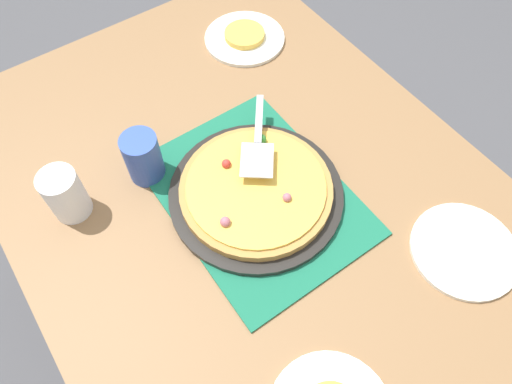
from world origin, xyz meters
The scene contains 11 objects.
ground_plane centered at (0.00, 0.00, 0.00)m, with size 8.00×8.00×0.00m, color #4C4C51.
dining_table centered at (0.00, 0.00, 0.64)m, with size 1.40×1.00×0.75m.
placemat centered at (0.00, 0.00, 0.75)m, with size 0.48×0.36×0.01m, color #196B4C.
pizza_pan centered at (0.00, 0.00, 0.76)m, with size 0.38×0.38×0.01m, color black.
pizza centered at (0.00, 0.00, 0.78)m, with size 0.33×0.33×0.05m.
plate_near_left centered at (0.43, -0.27, 0.76)m, with size 0.22×0.22×0.01m, color white.
plate_side centered at (-0.35, -0.27, 0.76)m, with size 0.22×0.22×0.01m, color white.
served_slice_left centered at (0.43, -0.27, 0.77)m, with size 0.11×0.11×0.02m, color #EAB747.
cup_near centered at (0.20, 0.34, 0.81)m, with size 0.08×0.08×0.12m, color white.
cup_far centered at (0.19, 0.16, 0.81)m, with size 0.08×0.08×0.12m, color #3351AD.
pizza_server centered at (0.08, -0.06, 0.82)m, with size 0.21×0.17×0.01m.
Camera 1 is at (-0.45, 0.32, 1.65)m, focal length 33.56 mm.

